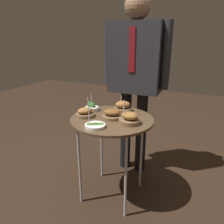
{
  "coord_description": "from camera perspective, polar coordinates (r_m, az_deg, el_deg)",
  "views": [
    {
      "loc": [
        0.63,
        -1.43,
        1.29
      ],
      "look_at": [
        0.0,
        0.0,
        0.75
      ],
      "focal_mm": 35.0,
      "sensor_mm": 36.0,
      "label": 1
    }
  ],
  "objects": [
    {
      "name": "bowl_asparagus_mid_right",
      "position": [
        1.51,
        -4.45,
        -3.54
      ],
      "size": [
        0.14,
        0.14,
        0.14
      ],
      "color": "white",
      "rests_on": "serving_cart"
    },
    {
      "name": "bowl_roast_far_rim",
      "position": [
        1.57,
        4.63,
        -1.71
      ],
      "size": [
        0.16,
        0.16,
        0.17
      ],
      "color": "brown",
      "rests_on": "serving_cart"
    },
    {
      "name": "bowl_roast_center",
      "position": [
        1.82,
        2.85,
        1.34
      ],
      "size": [
        0.15,
        0.15,
        0.12
      ],
      "color": "brown",
      "rests_on": "serving_cart"
    },
    {
      "name": "bowl_roast_mid_left",
      "position": [
        1.71,
        -7.02,
        -0.22
      ],
      "size": [
        0.15,
        0.15,
        0.16
      ],
      "color": "brown",
      "rests_on": "serving_cart"
    },
    {
      "name": "waiter_figure",
      "position": [
        1.99,
        6.15,
        11.67
      ],
      "size": [
        0.6,
        0.23,
        1.63
      ],
      "color": "black",
      "rests_on": "ground_plane"
    },
    {
      "name": "ground_plane",
      "position": [
        2.03,
        0.0,
        -20.4
      ],
      "size": [
        8.0,
        8.0,
        0.0
      ],
      "primitive_type": "plane",
      "color": "black"
    },
    {
      "name": "serving_cart",
      "position": [
        1.69,
        0.0,
        -3.33
      ],
      "size": [
        0.64,
        0.64,
        0.7
      ],
      "color": "brown",
      "rests_on": "ground_plane"
    },
    {
      "name": "bowl_roast_back_left",
      "position": [
        1.66,
        -0.09,
        -0.63
      ],
      "size": [
        0.15,
        0.15,
        0.07
      ],
      "color": "brown",
      "rests_on": "serving_cart"
    },
    {
      "name": "bowl_broccoli_front_left",
      "position": [
        1.85,
        -5.34,
        1.19
      ],
      "size": [
        0.12,
        0.12,
        0.15
      ],
      "color": "white",
      "rests_on": "serving_cart"
    }
  ]
}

